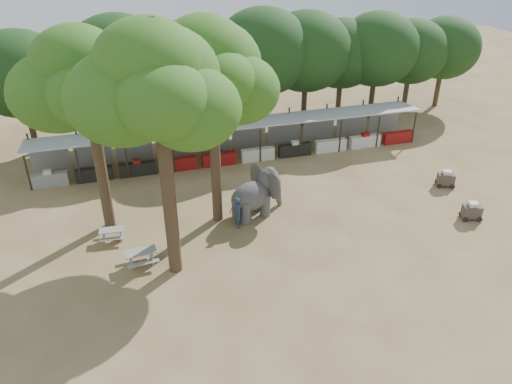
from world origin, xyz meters
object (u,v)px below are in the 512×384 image
object	(u,v)px
picnic_table_far	(112,233)
cart_back	(446,179)
yard_tree_back	(208,72)
elephant	(257,193)
cart_front	(472,211)
yard_tree_left	(84,83)
yard_tree_center	(154,87)
picnic_table_near	(141,256)
handler	(238,212)

from	to	relation	value
picnic_table_far	cart_back	world-z (taller)	cart_back
yard_tree_back	elephant	distance (m)	7.56
cart_front	yard_tree_left	bearing A→B (deg)	-178.91
yard_tree_center	picnic_table_near	world-z (taller)	yard_tree_center
yard_tree_left	yard_tree_center	xyz separation A→B (m)	(3.00, -5.00, 1.01)
picnic_table_near	elephant	bearing A→B (deg)	17.69
yard_tree_center	elephant	xyz separation A→B (m)	(5.45, 3.69, -7.81)
elephant	cart_back	bearing A→B (deg)	-21.58
yard_tree_center	picnic_table_near	xyz separation A→B (m)	(-1.44, 0.70, -8.70)
elephant	handler	xyz separation A→B (m)	(-1.39, -0.97, -0.47)
yard_tree_center	yard_tree_back	bearing A→B (deg)	53.14
yard_tree_center	picnic_table_near	size ratio (longest dim) A/B	7.14
elephant	cart_front	distance (m)	12.35
picnic_table_far	elephant	bearing A→B (deg)	6.49
yard_tree_left	cart_back	world-z (taller)	yard_tree_left
yard_tree_back	picnic_table_near	xyz separation A→B (m)	(-4.44, -3.30, -8.03)
yard_tree_center	elephant	bearing A→B (deg)	34.07
picnic_table_near	cart_back	world-z (taller)	cart_back
yard_tree_center	cart_front	size ratio (longest dim) A/B	9.44
handler	cart_front	distance (m)	13.40
handler	yard_tree_back	bearing A→B (deg)	54.66
yard_tree_left	yard_tree_back	xyz separation A→B (m)	(6.00, -1.00, 0.34)
cart_front	cart_back	xyz separation A→B (m)	(0.94, 3.86, 0.00)
picnic_table_near	cart_back	distance (m)	19.74
picnic_table_near	picnic_table_far	world-z (taller)	picnic_table_near
yard_tree_center	cart_back	bearing A→B (deg)	11.35
yard_tree_center	yard_tree_back	xyz separation A→B (m)	(3.00, 4.00, -0.67)
yard_tree_center	picnic_table_far	world-z (taller)	yard_tree_center
cart_front	picnic_table_far	bearing A→B (deg)	-174.40
yard_tree_left	cart_front	world-z (taller)	yard_tree_left
yard_tree_center	cart_front	bearing A→B (deg)	-0.79
yard_tree_left	picnic_table_far	distance (m)	7.95
handler	picnic_table_near	xyz separation A→B (m)	(-5.51, -2.02, -0.42)
yard_tree_center	cart_front	world-z (taller)	yard_tree_center
yard_tree_center	yard_tree_left	bearing A→B (deg)	120.96
yard_tree_left	yard_tree_back	world-z (taller)	yard_tree_back
yard_tree_center	handler	world-z (taller)	yard_tree_center
picnic_table_far	cart_front	bearing A→B (deg)	-6.30
yard_tree_center	yard_tree_back	size ratio (longest dim) A/B	1.06
elephant	cart_front	size ratio (longest dim) A/B	2.94
picnic_table_near	cart_back	xyz separation A→B (m)	(19.52, 2.93, 0.04)
picnic_table_near	cart_back	size ratio (longest dim) A/B	1.28
handler	cart_back	distance (m)	14.04
yard_tree_center	picnic_table_far	bearing A→B (deg)	130.02
elephant	handler	size ratio (longest dim) A/B	2.03
elephant	yard_tree_left	bearing A→B (deg)	149.87
cart_back	picnic_table_near	bearing A→B (deg)	-150.08
yard_tree_back	elephant	world-z (taller)	yard_tree_back
yard_tree_center	cart_front	xyz separation A→B (m)	(17.14, -0.24, -8.67)
picnic_table_near	yard_tree_left	bearing A→B (deg)	104.16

